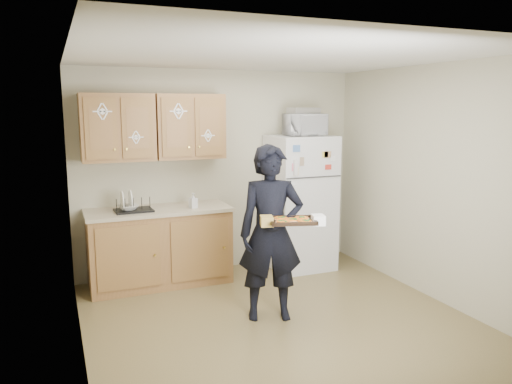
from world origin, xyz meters
TOP-DOWN VIEW (x-y plane):
  - floor at (0.00, 0.00)m, footprint 3.60×3.60m
  - ceiling at (0.00, 0.00)m, footprint 3.60×3.60m
  - wall_back at (0.00, 1.80)m, footprint 3.60×0.04m
  - wall_front at (0.00, -1.80)m, footprint 3.60×0.04m
  - wall_left at (-1.80, 0.00)m, footprint 0.04×3.60m
  - wall_right at (1.80, 0.00)m, footprint 0.04×3.60m
  - refrigerator at (0.95, 1.43)m, footprint 0.75×0.70m
  - base_cabinet at (-0.85, 1.48)m, footprint 1.60×0.60m
  - countertop at (-0.85, 1.48)m, footprint 1.64×0.64m
  - upper_cab_left at (-1.25, 1.61)m, footprint 0.80×0.33m
  - upper_cab_right at (-0.43, 1.61)m, footprint 0.80×0.33m
  - cereal_box at (1.47, 1.67)m, footprint 0.20×0.07m
  - person at (-0.04, 0.12)m, footprint 0.71×0.57m
  - baking_tray at (0.05, -0.17)m, footprint 0.49×0.41m
  - pizza_front_left at (-0.07, -0.21)m, footprint 0.14×0.14m
  - pizza_front_right at (0.12, -0.26)m, footprint 0.14×0.14m
  - pizza_back_left at (-0.03, -0.07)m, footprint 0.14×0.14m
  - pizza_back_right at (0.16, -0.13)m, footprint 0.14×0.14m
  - pizza_center at (0.05, -0.17)m, footprint 0.14×0.14m
  - microwave at (0.97, 1.38)m, footprint 0.51×0.37m
  - foil_pan at (0.97, 1.41)m, footprint 0.36×0.25m
  - dish_rack at (-1.14, 1.44)m, footprint 0.42×0.32m
  - bowl at (-1.20, 1.44)m, footprint 0.27×0.27m
  - soap_bottle at (-0.47, 1.36)m, footprint 0.10×0.10m

SIDE VIEW (x-z plane):
  - floor at x=0.00m, z-range 0.00..0.00m
  - cereal_box at x=1.47m, z-range 0.00..0.32m
  - base_cabinet at x=-0.85m, z-range 0.00..0.86m
  - refrigerator at x=0.95m, z-range 0.00..1.70m
  - person at x=-0.04m, z-range 0.00..1.71m
  - countertop at x=-0.85m, z-range 0.86..0.90m
  - bowl at x=-1.20m, z-range 0.92..0.97m
  - dish_rack at x=-1.14m, z-range 0.90..1.06m
  - soap_bottle at x=-0.47m, z-range 0.90..1.07m
  - baking_tray at x=0.05m, z-range 1.00..1.04m
  - pizza_front_left at x=-0.07m, z-range 1.03..1.05m
  - pizza_front_right at x=0.12m, z-range 1.03..1.05m
  - pizza_back_left at x=-0.03m, z-range 1.03..1.05m
  - pizza_back_right at x=0.16m, z-range 1.03..1.05m
  - pizza_center at x=0.05m, z-range 1.03..1.05m
  - wall_back at x=0.00m, z-range 0.00..2.50m
  - wall_front at x=0.00m, z-range 0.00..2.50m
  - wall_left at x=-1.80m, z-range 0.00..2.50m
  - wall_right at x=1.80m, z-range 0.00..2.50m
  - upper_cab_left at x=-1.25m, z-range 1.45..2.20m
  - upper_cab_right at x=-0.43m, z-range 1.45..2.20m
  - microwave at x=0.97m, z-range 1.70..1.97m
  - foil_pan at x=0.97m, z-range 1.97..2.04m
  - ceiling at x=0.00m, z-range 2.50..2.50m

